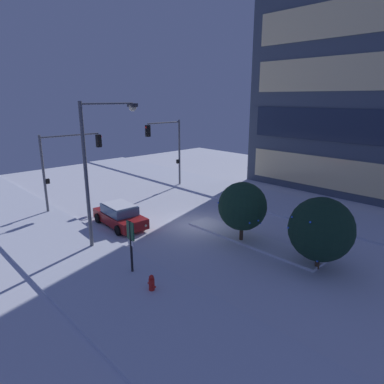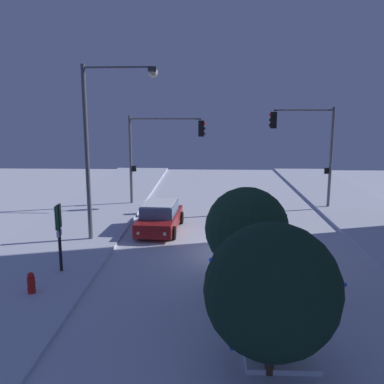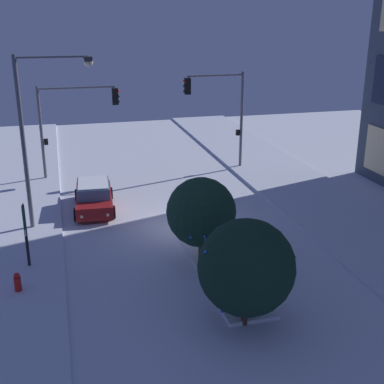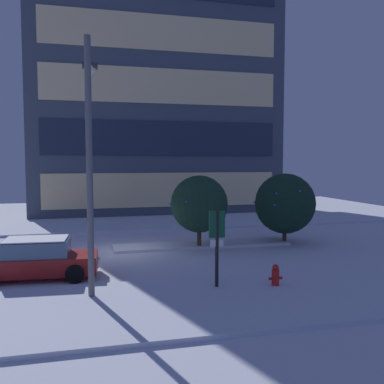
{
  "view_description": "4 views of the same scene",
  "coord_description": "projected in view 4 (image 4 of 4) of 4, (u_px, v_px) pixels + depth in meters",
  "views": [
    {
      "loc": [
        15.42,
        -15.03,
        8.31
      ],
      "look_at": [
        -0.38,
        -0.05,
        2.25
      ],
      "focal_mm": 31.85,
      "sensor_mm": 36.0,
      "label": 1
    },
    {
      "loc": [
        17.7,
        -1.31,
        6.2
      ],
      "look_at": [
        1.48,
        -1.92,
        3.02
      ],
      "focal_mm": 39.8,
      "sensor_mm": 36.0,
      "label": 2
    },
    {
      "loc": [
        22.23,
        -5.24,
        9.78
      ],
      "look_at": [
        2.83,
        -0.12,
        2.76
      ],
      "focal_mm": 47.91,
      "sensor_mm": 36.0,
      "label": 3
    },
    {
      "loc": [
        -1.66,
        -20.42,
        4.39
      ],
      "look_at": [
        2.89,
        -2.19,
        2.99
      ],
      "focal_mm": 40.2,
      "sensor_mm": 36.0,
      "label": 4
    }
  ],
  "objects": [
    {
      "name": "ground",
      "position": [
        122.0,
        252.0,
        20.48
      ],
      "size": [
        52.0,
        52.0,
        0.0
      ],
      "primitive_type": "plane",
      "color": "silver"
    },
    {
      "name": "curb_strip_near",
      "position": [
        145.0,
        307.0,
        12.64
      ],
      "size": [
        52.0,
        5.2,
        0.14
      ],
      "primitive_type": "cube",
      "color": "silver",
      "rests_on": "ground"
    },
    {
      "name": "curb_strip_far",
      "position": [
        112.0,
        226.0,
        28.31
      ],
      "size": [
        52.0,
        5.2,
        0.14
      ],
      "primitive_type": "cube",
      "color": "silver",
      "rests_on": "ground"
    },
    {
      "name": "median_strip",
      "position": [
        202.0,
        245.0,
        21.99
      ],
      "size": [
        9.0,
        1.8,
        0.14
      ],
      "primitive_type": "cube",
      "color": "silver",
      "rests_on": "ground"
    },
    {
      "name": "office_tower_main",
      "position": [
        152.0,
        50.0,
        38.56
      ],
      "size": [
        20.61,
        11.16,
        28.45
      ],
      "color": "#424C5B",
      "rests_on": "ground"
    },
    {
      "name": "car_near",
      "position": [
        36.0,
        259.0,
        15.94
      ],
      "size": [
        4.61,
        2.27,
        1.49
      ],
      "rotation": [
        0.0,
        0.0,
        -0.07
      ],
      "color": "maroon",
      "rests_on": "ground"
    },
    {
      "name": "street_lamp_arched",
      "position": [
        90.0,
        132.0,
        13.97
      ],
      "size": [
        0.56,
        3.43,
        8.14
      ],
      "rotation": [
        0.0,
        0.0,
        1.53
      ],
      "color": "#565960",
      "rests_on": "ground"
    },
    {
      "name": "fire_hydrant",
      "position": [
        275.0,
        277.0,
        14.6
      ],
      "size": [
        0.48,
        0.26,
        0.86
      ],
      "color": "red",
      "rests_on": "ground"
    },
    {
      "name": "parking_info_sign",
      "position": [
        217.0,
        240.0,
        14.33
      ],
      "size": [
        0.55,
        0.12,
        2.71
      ],
      "rotation": [
        0.0,
        0.0,
        1.57
      ],
      "color": "black",
      "rests_on": "ground"
    },
    {
      "name": "decorated_tree_median",
      "position": [
        285.0,
        204.0,
        22.56
      ],
      "size": [
        3.17,
        3.2,
        3.7
      ],
      "color": "#473323",
      "rests_on": "ground"
    },
    {
      "name": "decorated_tree_left_of_median",
      "position": [
        199.0,
        204.0,
        21.25
      ],
      "size": [
        2.87,
        2.83,
        3.64
      ],
      "color": "#473323",
      "rests_on": "ground"
    }
  ]
}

